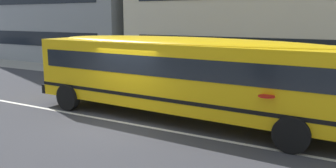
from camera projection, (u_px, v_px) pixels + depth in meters
The scene contains 4 objects.
ground_plane at pixel (123, 123), 12.03m from camera, with size 400.00×400.00×0.00m, color #38383D.
sidewalk_far at pixel (215, 84), 19.12m from camera, with size 120.00×3.00×0.01m, color gray.
lane_centreline at pixel (123, 123), 12.03m from camera, with size 110.00×0.16×0.01m, color silver.
school_bus at pixel (184, 71), 12.13m from camera, with size 13.01×3.35×2.89m.
Camera 1 is at (7.06, -9.30, 3.53)m, focal length 37.58 mm.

